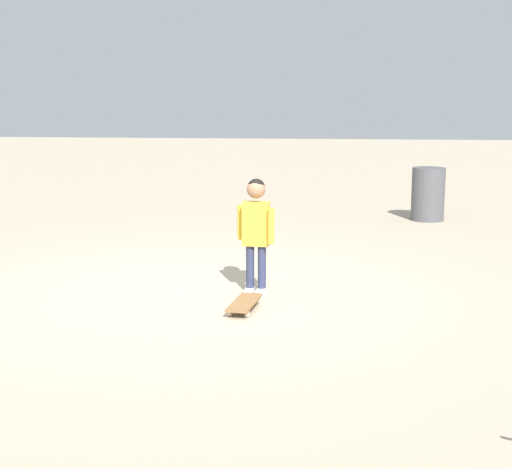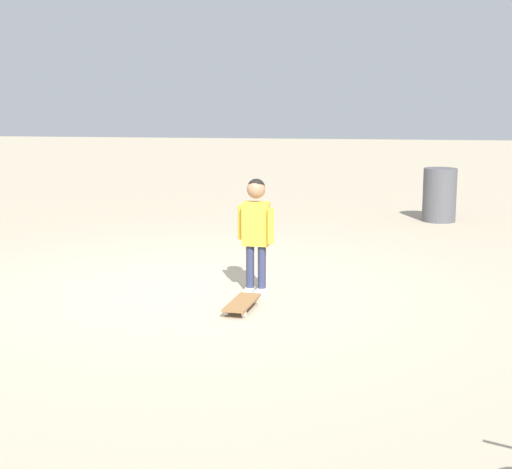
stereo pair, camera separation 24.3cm
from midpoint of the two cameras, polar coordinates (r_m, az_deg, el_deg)
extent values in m
plane|color=tan|center=(7.15, -3.59, -4.22)|extent=(50.00, 50.00, 0.00)
cylinder|color=#2D3351|center=(6.98, 1.44, -2.52)|extent=(0.08, 0.08, 0.42)
cube|color=white|center=(7.01, 1.38, -4.29)|extent=(0.09, 0.15, 0.05)
cylinder|color=#2D3351|center=(7.01, 0.55, -2.48)|extent=(0.08, 0.08, 0.42)
cube|color=white|center=(7.03, 0.50, -4.24)|extent=(0.09, 0.15, 0.05)
cube|color=gold|center=(6.91, 1.01, 0.81)|extent=(0.25, 0.16, 0.40)
cylinder|color=gold|center=(6.79, 2.13, 0.63)|extent=(0.06, 0.06, 0.32)
cylinder|color=gold|center=(7.00, -0.15, 0.94)|extent=(0.06, 0.06, 0.32)
sphere|color=#9E7051|center=(6.87, 1.01, 3.40)|extent=(0.17, 0.17, 0.17)
sphere|color=black|center=(6.88, 1.03, 3.54)|extent=(0.16, 0.16, 0.16)
cube|color=olive|center=(6.50, 0.02, -5.11)|extent=(0.26, 0.61, 0.02)
cube|color=#B7B7BC|center=(6.31, -0.46, -5.72)|extent=(0.11, 0.04, 0.02)
cube|color=#B7B7BC|center=(6.69, 0.47, -4.76)|extent=(0.11, 0.04, 0.02)
cylinder|color=beige|center=(6.29, 0.20, -5.97)|extent=(0.04, 0.06, 0.06)
cylinder|color=beige|center=(6.33, -1.12, -5.87)|extent=(0.04, 0.06, 0.06)
cylinder|color=beige|center=(6.68, 1.10, -5.00)|extent=(0.04, 0.06, 0.06)
cylinder|color=beige|center=(6.72, -0.15, -4.91)|extent=(0.04, 0.06, 0.06)
cylinder|color=#4C4C51|center=(11.31, 14.19, 2.90)|extent=(0.48, 0.48, 0.77)
camera|label=1|loc=(0.12, -89.00, 0.18)|focal=53.39mm
camera|label=2|loc=(0.12, 91.00, -0.18)|focal=53.39mm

